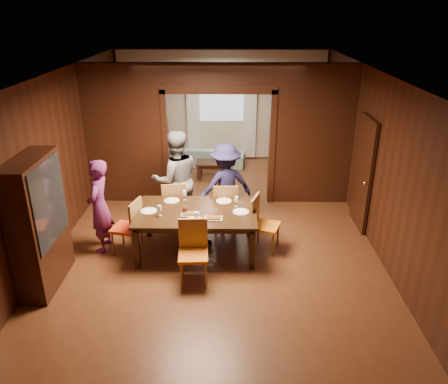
{
  "coord_description": "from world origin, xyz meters",
  "views": [
    {
      "loc": [
        0.24,
        -7.07,
        3.92
      ],
      "look_at": [
        0.14,
        -0.4,
        1.05
      ],
      "focal_mm": 35.0,
      "sensor_mm": 36.0,
      "label": 1
    }
  ],
  "objects_px": {
    "person_navy": "(226,185)",
    "chair_right": "(266,224)",
    "chair_left": "(126,226)",
    "sofa": "(212,156)",
    "coffee_table": "(213,170)",
    "hutch": "(39,224)",
    "chair_near": "(193,253)",
    "person_grey": "(176,180)",
    "person_purple": "(99,206)",
    "dining_table": "(197,231)",
    "chair_far_l": "(174,204)",
    "chair_far_r": "(225,206)"
  },
  "relations": [
    {
      "from": "person_navy",
      "to": "chair_right",
      "type": "distance_m",
      "value": 1.22
    },
    {
      "from": "chair_left",
      "to": "chair_right",
      "type": "distance_m",
      "value": 2.36
    },
    {
      "from": "person_navy",
      "to": "sofa",
      "type": "relative_size",
      "value": 0.95
    },
    {
      "from": "coffee_table",
      "to": "hutch",
      "type": "height_order",
      "value": "hutch"
    },
    {
      "from": "chair_near",
      "to": "chair_left",
      "type": "bearing_deg",
      "value": 141.18
    },
    {
      "from": "person_grey",
      "to": "chair_left",
      "type": "relative_size",
      "value": 1.92
    },
    {
      "from": "chair_right",
      "to": "person_grey",
      "type": "bearing_deg",
      "value": 80.11
    },
    {
      "from": "person_purple",
      "to": "dining_table",
      "type": "relative_size",
      "value": 0.81
    },
    {
      "from": "chair_far_l",
      "to": "hutch",
      "type": "height_order",
      "value": "hutch"
    },
    {
      "from": "person_purple",
      "to": "chair_left",
      "type": "distance_m",
      "value": 0.56
    },
    {
      "from": "chair_left",
      "to": "chair_far_r",
      "type": "xyz_separation_m",
      "value": [
        1.66,
        0.82,
        0.0
      ]
    },
    {
      "from": "hutch",
      "to": "person_navy",
      "type": "bearing_deg",
      "value": 36.4
    },
    {
      "from": "person_grey",
      "to": "person_navy",
      "type": "relative_size",
      "value": 1.15
    },
    {
      "from": "person_purple",
      "to": "person_grey",
      "type": "distance_m",
      "value": 1.5
    },
    {
      "from": "person_purple",
      "to": "chair_left",
      "type": "relative_size",
      "value": 1.68
    },
    {
      "from": "chair_far_r",
      "to": "sofa",
      "type": "bearing_deg",
      "value": -85.56
    },
    {
      "from": "person_grey",
      "to": "chair_far_r",
      "type": "height_order",
      "value": "person_grey"
    },
    {
      "from": "chair_right",
      "to": "chair_far_l",
      "type": "xyz_separation_m",
      "value": [
        -1.65,
        0.78,
        0.0
      ]
    },
    {
      "from": "chair_near",
      "to": "sofa",
      "type": "bearing_deg",
      "value": 86.08
    },
    {
      "from": "chair_right",
      "to": "sofa",
      "type": "bearing_deg",
      "value": 33.34
    },
    {
      "from": "hutch",
      "to": "sofa",
      "type": "bearing_deg",
      "value": 66.89
    },
    {
      "from": "person_grey",
      "to": "chair_right",
      "type": "bearing_deg",
      "value": 131.13
    },
    {
      "from": "chair_right",
      "to": "hutch",
      "type": "height_order",
      "value": "hutch"
    },
    {
      "from": "coffee_table",
      "to": "chair_left",
      "type": "distance_m",
      "value": 3.79
    },
    {
      "from": "chair_far_l",
      "to": "person_purple",
      "type": "bearing_deg",
      "value": 26.5
    },
    {
      "from": "chair_left",
      "to": "chair_far_r",
      "type": "bearing_deg",
      "value": 130.13
    },
    {
      "from": "coffee_table",
      "to": "chair_near",
      "type": "height_order",
      "value": "chair_near"
    },
    {
      "from": "person_purple",
      "to": "sofa",
      "type": "distance_m",
      "value": 4.69
    },
    {
      "from": "dining_table",
      "to": "hutch",
      "type": "xyz_separation_m",
      "value": [
        -2.21,
        -0.97,
        0.62
      ]
    },
    {
      "from": "dining_table",
      "to": "chair_near",
      "type": "height_order",
      "value": "chair_near"
    },
    {
      "from": "person_grey",
      "to": "chair_far_l",
      "type": "distance_m",
      "value": 0.46
    },
    {
      "from": "person_navy",
      "to": "hutch",
      "type": "distance_m",
      "value": 3.34
    },
    {
      "from": "sofa",
      "to": "chair_far_r",
      "type": "distance_m",
      "value": 3.64
    },
    {
      "from": "sofa",
      "to": "dining_table",
      "type": "xyz_separation_m",
      "value": [
        -0.08,
        -4.38,
        0.13
      ]
    },
    {
      "from": "chair_left",
      "to": "hutch",
      "type": "height_order",
      "value": "hutch"
    },
    {
      "from": "chair_near",
      "to": "hutch",
      "type": "height_order",
      "value": "hutch"
    },
    {
      "from": "person_navy",
      "to": "hutch",
      "type": "height_order",
      "value": "hutch"
    },
    {
      "from": "coffee_table",
      "to": "hutch",
      "type": "bearing_deg",
      "value": -117.64
    },
    {
      "from": "sofa",
      "to": "chair_far_r",
      "type": "height_order",
      "value": "chair_far_r"
    },
    {
      "from": "sofa",
      "to": "chair_left",
      "type": "bearing_deg",
      "value": 80.41
    },
    {
      "from": "chair_far_r",
      "to": "hutch",
      "type": "xyz_separation_m",
      "value": [
        -2.68,
        -1.74,
        0.52
      ]
    },
    {
      "from": "chair_left",
      "to": "chair_right",
      "type": "height_order",
      "value": "same"
    },
    {
      "from": "hutch",
      "to": "chair_far_r",
      "type": "bearing_deg",
      "value": 33.05
    },
    {
      "from": "chair_far_l",
      "to": "chair_near",
      "type": "distance_m",
      "value": 1.81
    },
    {
      "from": "chair_far_r",
      "to": "hutch",
      "type": "distance_m",
      "value": 3.24
    },
    {
      "from": "person_navy",
      "to": "dining_table",
      "type": "distance_m",
      "value": 1.2
    },
    {
      "from": "sofa",
      "to": "chair_right",
      "type": "height_order",
      "value": "chair_right"
    },
    {
      "from": "person_purple",
      "to": "sofa",
      "type": "bearing_deg",
      "value": 160.34
    },
    {
      "from": "chair_far_l",
      "to": "chair_far_r",
      "type": "height_order",
      "value": "same"
    },
    {
      "from": "coffee_table",
      "to": "chair_right",
      "type": "xyz_separation_m",
      "value": [
        1.04,
        -3.43,
        0.28
      ]
    }
  ]
}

